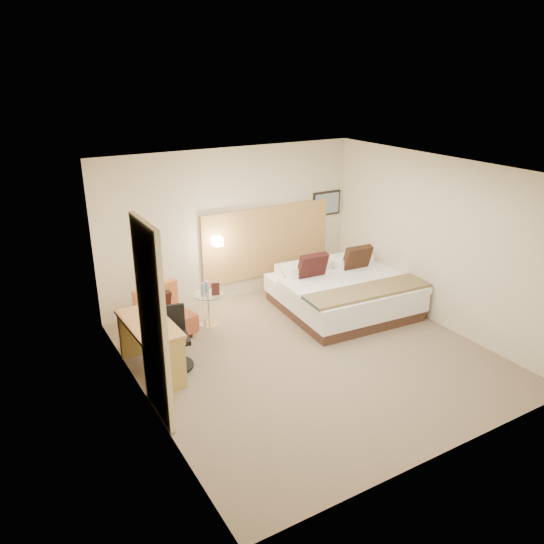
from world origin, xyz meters
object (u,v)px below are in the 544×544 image
lounge_chair (164,317)px  desk (151,333)px  side_table (209,308)px  bed (343,292)px  desk_chair (174,343)px

lounge_chair → desk: bearing=-117.7°
side_table → desk: 1.59m
bed → side_table: 2.31m
bed → lounge_chair: bearing=168.3°
lounge_chair → desk_chair: size_ratio=1.01×
desk → bed: bearing=5.3°
bed → desk_chair: bearing=-174.3°
side_table → desk: bearing=-142.8°
bed → desk: bed is taller
desk → desk_chair: (0.31, 0.00, -0.24)m
desk → desk_chair: bearing=0.7°
bed → side_table: bed is taller
lounge_chair → side_table: bearing=0.4°
desk_chair → side_table: bearing=45.1°
bed → lounge_chair: bed is taller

